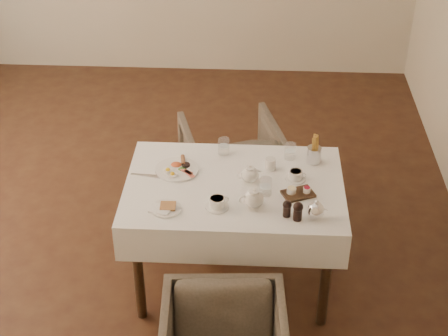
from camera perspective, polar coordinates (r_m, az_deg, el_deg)
table at (r=4.07m, az=0.85°, el=-2.70°), size 1.28×0.88×0.75m
armchair_far at (r=5.00m, az=0.63°, el=0.45°), size 0.83×0.85×0.63m
breakfast_plate at (r=4.13m, az=-3.90°, el=-0.04°), size 0.26×0.26×0.03m
side_plate at (r=3.82m, az=-4.94°, el=-3.37°), size 0.18×0.17×0.02m
teapot_centre at (r=4.00m, az=2.17°, el=-0.45°), size 0.17×0.15×0.12m
teapot_front at (r=3.80m, az=2.50°, el=-2.48°), size 0.18×0.16×0.13m
creamer at (r=4.13m, az=3.88°, el=0.36°), size 0.07×0.07×0.07m
teacup_near at (r=3.81m, az=-0.57°, el=-2.93°), size 0.13×0.13×0.07m
teacup_far at (r=4.05m, az=5.99°, el=-0.63°), size 0.12×0.12×0.06m
glass_left at (r=4.26m, az=-0.03°, el=1.83°), size 0.09×0.09×0.10m
glass_mid at (r=3.91m, az=3.48°, el=-1.55°), size 0.08×0.08×0.10m
glass_right at (r=4.23m, az=5.52°, el=1.40°), size 0.09×0.09×0.10m
condiment_board at (r=3.94m, az=6.16°, el=-2.05°), size 0.21×0.18×0.04m
pepper_mill_left at (r=3.75m, az=5.26°, el=-3.36°), size 0.05×0.05×0.10m
pepper_mill_right at (r=3.73m, az=6.16°, el=-3.59°), size 0.06×0.06×0.11m
silver_pot at (r=3.74m, az=7.65°, el=-3.42°), size 0.12×0.10×0.12m
fries_cup at (r=4.20m, az=7.51°, el=1.43°), size 0.09×0.09×0.18m
cutlery_fork at (r=4.11m, az=-6.42°, el=-0.59°), size 0.20×0.03×0.00m
cutlery_knife at (r=4.10m, az=-6.42°, el=-0.66°), size 0.19×0.05×0.00m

